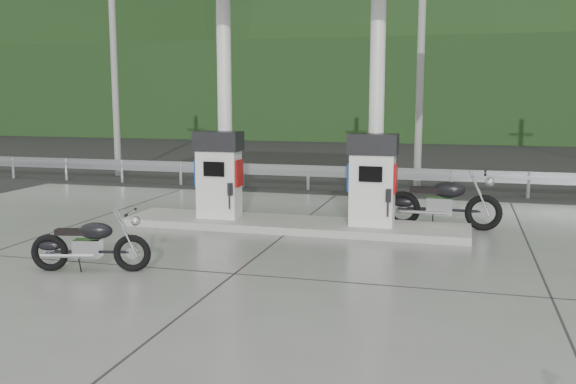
% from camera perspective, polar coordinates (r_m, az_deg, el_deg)
% --- Properties ---
extents(ground, '(160.00, 160.00, 0.00)m').
position_cam_1_polar(ground, '(10.76, -2.96, -5.98)').
color(ground, black).
rests_on(ground, ground).
extents(forecourt_apron, '(18.00, 14.00, 0.02)m').
position_cam_1_polar(forecourt_apron, '(10.76, -2.96, -5.93)').
color(forecourt_apron, slate).
rests_on(forecourt_apron, ground).
extents(pump_island, '(7.00, 1.40, 0.15)m').
position_cam_1_polar(pump_island, '(13.07, 0.46, -2.93)').
color(pump_island, '#A19F96').
rests_on(pump_island, forecourt_apron).
extents(gas_pump_left, '(0.95, 0.55, 1.80)m').
position_cam_1_polar(gas_pump_left, '(13.41, -6.17, 1.54)').
color(gas_pump_left, white).
rests_on(gas_pump_left, pump_island).
extents(gas_pump_right, '(0.95, 0.55, 1.80)m').
position_cam_1_polar(gas_pump_right, '(12.61, 7.51, 1.06)').
color(gas_pump_right, white).
rests_on(gas_pump_right, pump_island).
extents(canopy_column_left, '(0.30, 0.30, 5.00)m').
position_cam_1_polar(canopy_column_left, '(13.68, -5.66, 8.40)').
color(canopy_column_left, white).
rests_on(canopy_column_left, pump_island).
extents(canopy_column_right, '(0.30, 0.30, 5.00)m').
position_cam_1_polar(canopy_column_right, '(12.90, 7.90, 8.35)').
color(canopy_column_right, white).
rests_on(canopy_column_right, pump_island).
extents(guardrail, '(26.00, 0.16, 1.42)m').
position_cam_1_polar(guardrail, '(18.29, 4.86, 2.29)').
color(guardrail, '#929499').
rests_on(guardrail, ground).
extents(road, '(60.00, 7.00, 0.01)m').
position_cam_1_polar(road, '(21.80, 6.50, 1.41)').
color(road, black).
rests_on(road, ground).
extents(utility_pole_a, '(0.22, 0.22, 8.00)m').
position_cam_1_polar(utility_pole_a, '(22.46, -15.22, 11.59)').
color(utility_pole_a, gray).
rests_on(utility_pole_a, ground).
extents(utility_pole_b, '(0.22, 0.22, 8.00)m').
position_cam_1_polar(utility_pole_b, '(19.47, 11.74, 12.22)').
color(utility_pole_b, gray).
rests_on(utility_pole_b, ground).
extents(tree_band, '(80.00, 6.00, 6.00)m').
position_cam_1_polar(tree_band, '(40.02, 10.67, 8.86)').
color(tree_band, black).
rests_on(tree_band, ground).
extents(forested_hills, '(100.00, 40.00, 140.00)m').
position_cam_1_polar(forested_hills, '(70.02, 12.61, 6.16)').
color(forested_hills, black).
rests_on(forested_hills, ground).
extents(motorcycle_left, '(1.82, 0.94, 0.82)m').
position_cam_1_polar(motorcycle_left, '(10.33, -17.15, -4.51)').
color(motorcycle_left, black).
rests_on(motorcycle_left, forecourt_apron).
extents(motorcycle_right, '(2.21, 0.76, 1.03)m').
position_cam_1_polar(motorcycle_right, '(13.42, 13.58, -0.95)').
color(motorcycle_right, black).
rests_on(motorcycle_right, forecourt_apron).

